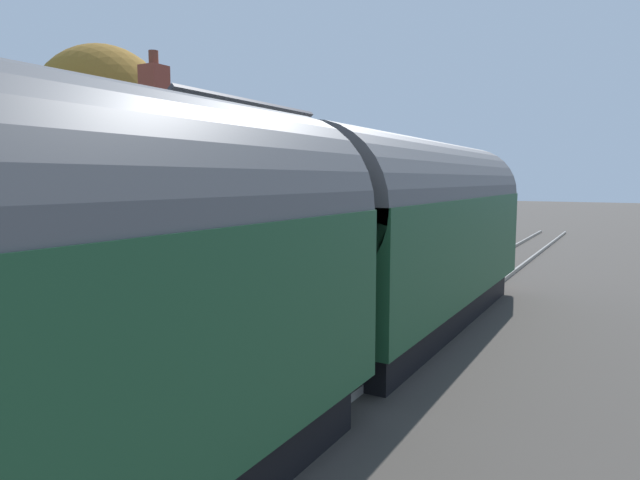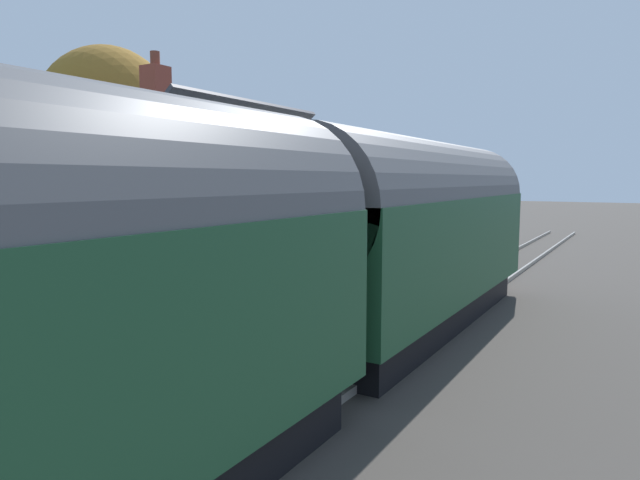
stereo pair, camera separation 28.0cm
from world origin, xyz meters
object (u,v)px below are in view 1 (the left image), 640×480
(planter_under_sign, at_px, (435,228))
(tree_far_left, at_px, (292,154))
(planter_corner_building, at_px, (345,223))
(station_sign_board, at_px, (425,213))
(bench_by_lamp, at_px, (356,235))
(bench_platform_end, at_px, (399,226))
(planter_bench_left, at_px, (408,232))
(train, at_px, (325,252))
(tree_far_right, at_px, (178,138))
(lamp_post_platform, at_px, (103,192))
(planter_by_door, at_px, (327,226))
(tree_behind_building, at_px, (103,122))
(planter_bench_right, at_px, (388,236))
(station_building, at_px, (191,217))

(planter_under_sign, distance_m, tree_far_left, 10.80)
(planter_corner_building, bearing_deg, station_sign_board, -118.06)
(bench_by_lamp, distance_m, tree_far_left, 11.65)
(bench_platform_end, bearing_deg, planter_bench_left, -148.07)
(bench_by_lamp, relative_size, station_sign_board, 0.90)
(train, bearing_deg, station_sign_board, 11.83)
(bench_platform_end, relative_size, tree_far_right, 0.18)
(lamp_post_platform, height_order, tree_far_left, tree_far_left)
(planter_by_door, bearing_deg, tree_far_left, 43.41)
(lamp_post_platform, bearing_deg, tree_behind_building, 50.57)
(station_sign_board, bearing_deg, bench_platform_end, 40.96)
(bench_by_lamp, relative_size, planter_under_sign, 1.47)
(planter_bench_right, xyz_separation_m, tree_far_left, (7.16, 8.78, 3.50))
(lamp_post_platform, height_order, tree_behind_building, tree_behind_building)
(planter_under_sign, xyz_separation_m, tree_far_right, (-2.98, 11.47, 3.96))
(station_building, distance_m, planter_corner_building, 11.72)
(bench_by_lamp, bearing_deg, tree_far_left, 44.74)
(bench_platform_end, bearing_deg, tree_far_right, 109.59)
(station_building, relative_size, station_sign_board, 3.64)
(train, height_order, bench_platform_end, train)
(planter_by_door, distance_m, tree_far_right, 8.42)
(tree_far_left, bearing_deg, station_sign_board, -119.90)
(bench_by_lamp, distance_m, lamp_post_platform, 12.67)
(planter_bench_left, xyz_separation_m, lamp_post_platform, (-15.36, -0.74, 1.92))
(tree_far_left, bearing_deg, bench_platform_end, -113.38)
(planter_under_sign, bearing_deg, planter_by_door, 115.10)
(planter_bench_left, bearing_deg, planter_by_door, 102.88)
(bench_platform_end, bearing_deg, station_building, 171.41)
(station_building, bearing_deg, planter_by_door, 3.89)
(train, height_order, planter_by_door, train)
(station_building, xyz_separation_m, bench_platform_end, (11.30, -1.71, -0.99))
(bench_by_lamp, height_order, planter_under_sign, planter_under_sign)
(station_sign_board, bearing_deg, lamp_post_platform, 179.39)
(train, distance_m, bench_by_lamp, 11.35)
(planter_bench_left, bearing_deg, bench_by_lamp, 162.85)
(planter_by_door, bearing_deg, station_sign_board, -87.55)
(planter_by_door, relative_size, tree_far_left, 0.15)
(station_building, distance_m, planter_bench_left, 10.11)
(bench_platform_end, distance_m, station_sign_board, 3.00)
(bench_platform_end, distance_m, bench_by_lamp, 4.57)
(bench_platform_end, height_order, tree_far_right, tree_far_right)
(planter_under_sign, bearing_deg, planter_bench_right, 167.73)
(train, bearing_deg, station_building, 59.85)
(station_sign_board, height_order, tree_far_left, tree_far_left)
(train, xyz_separation_m, tree_behind_building, (5.12, 11.53, 3.13))
(planter_by_door, relative_size, tree_far_right, 0.13)
(bench_by_lamp, xyz_separation_m, tree_behind_building, (-5.27, 7.05, 3.97))
(planter_bench_right, height_order, lamp_post_platform, lamp_post_platform)
(planter_bench_left, bearing_deg, planter_corner_building, 63.11)
(planter_under_sign, distance_m, tree_far_right, 12.49)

